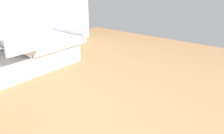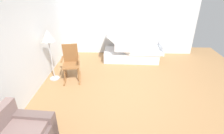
{
  "view_description": "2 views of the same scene",
  "coord_description": "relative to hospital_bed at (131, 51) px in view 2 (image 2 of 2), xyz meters",
  "views": [
    {
      "loc": [
        -1.37,
        2.18,
        1.65
      ],
      "look_at": [
        -0.04,
        0.41,
        0.79
      ],
      "focal_mm": 39.08,
      "sensor_mm": 36.0,
      "label": 1
    },
    {
      "loc": [
        -3.62,
        0.34,
        2.68
      ],
      "look_at": [
        0.04,
        0.47,
        0.83
      ],
      "focal_mm": 27.92,
      "sensor_mm": 36.0,
      "label": 2
    }
  ],
  "objects": [
    {
      "name": "ground_plane",
      "position": [
        -2.34,
        0.16,
        -0.32
      ],
      "size": [
        7.47,
        7.47,
        0.0
      ],
      "primitive_type": "plane",
      "color": "#9E7247"
    },
    {
      "name": "back_wall",
      "position": [
        -2.34,
        2.69,
        1.03
      ],
      "size": [
        6.18,
        0.1,
        2.7
      ],
      "primitive_type": "cube",
      "color": "silver",
      "rests_on": "ground"
    },
    {
      "name": "side_wall",
      "position": [
        0.7,
        0.16,
        1.03
      ],
      "size": [
        0.1,
        5.16,
        2.7
      ],
      "primitive_type": "cube",
      "color": "silver",
      "rests_on": "ground"
    },
    {
      "name": "hospital_bed",
      "position": [
        0.0,
        0.0,
        0.0
      ],
      "size": [
        1.06,
        2.08,
        1.21
      ],
      "color": "silver",
      "rests_on": "ground"
    },
    {
      "name": "rocking_chair",
      "position": [
        -1.4,
        1.86,
        0.18
      ],
      "size": [
        0.83,
        0.6,
        1.05
      ],
      "color": "brown",
      "rests_on": "ground"
    },
    {
      "name": "floor_lamp",
      "position": [
        -1.49,
        2.38,
        0.91
      ],
      "size": [
        0.34,
        0.34,
        1.48
      ],
      "color": "#B2B5BA",
      "rests_on": "ground"
    }
  ]
}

